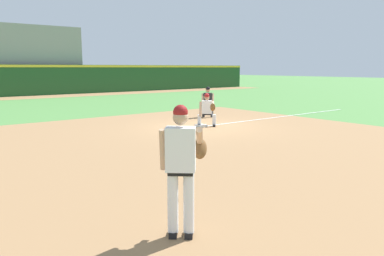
% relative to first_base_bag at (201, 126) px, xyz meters
% --- Properties ---
extents(ground_plane, '(160.00, 160.00, 0.00)m').
position_rel_first_base_bag_xyz_m(ground_plane, '(0.00, 0.00, -0.04)').
color(ground_plane, '#518942').
extents(infield_dirt_patch, '(18.00, 18.00, 0.01)m').
position_rel_first_base_bag_xyz_m(infield_dirt_patch, '(-3.24, -3.74, -0.04)').
color(infield_dirt_patch, '#9E754C').
rests_on(infield_dirt_patch, ground).
extents(warning_track_strip, '(48.00, 3.20, 0.01)m').
position_rel_first_base_bag_xyz_m(warning_track_strip, '(0.00, 20.00, -0.04)').
color(warning_track_strip, '#9E754C').
rests_on(warning_track_strip, ground).
extents(foul_line_stripe, '(10.23, 0.10, 0.00)m').
position_rel_first_base_bag_xyz_m(foul_line_stripe, '(5.12, 0.00, -0.04)').
color(foul_line_stripe, white).
rests_on(foul_line_stripe, ground).
extents(first_base_bag, '(0.38, 0.38, 0.09)m').
position_rel_first_base_bag_xyz_m(first_base_bag, '(0.00, 0.00, 0.00)').
color(first_base_bag, white).
rests_on(first_base_bag, ground).
extents(baseball, '(0.07, 0.07, 0.07)m').
position_rel_first_base_bag_xyz_m(baseball, '(-2.10, -2.47, -0.01)').
color(baseball, white).
rests_on(baseball, ground).
extents(pitcher, '(0.85, 0.54, 1.86)m').
position_rel_first_base_bag_xyz_m(pitcher, '(-6.44, -7.45, 1.01)').
color(pitcher, black).
rests_on(pitcher, ground).
extents(first_baseman, '(0.71, 1.09, 1.34)m').
position_rel_first_base_bag_xyz_m(first_baseman, '(0.22, -0.12, 0.69)').
color(first_baseman, black).
rests_on(first_baseman, ground).
extents(umpire, '(0.68, 0.67, 1.46)m').
position_rel_first_base_bag_xyz_m(umpire, '(2.18, 2.15, 0.75)').
color(umpire, black).
rests_on(umpire, ground).
extents(outfield_wall, '(48.00, 0.54, 2.60)m').
position_rel_first_base_bag_xyz_m(outfield_wall, '(0.00, 22.00, 1.35)').
color(outfield_wall, '#1E4C23').
rests_on(outfield_wall, ground).
extents(stadium_seating_block, '(8.67, 5.90, 6.00)m').
position_rel_first_base_bag_xyz_m(stadium_seating_block, '(0.00, 25.75, 2.98)').
color(stadium_seating_block, gray).
rests_on(stadium_seating_block, ground).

